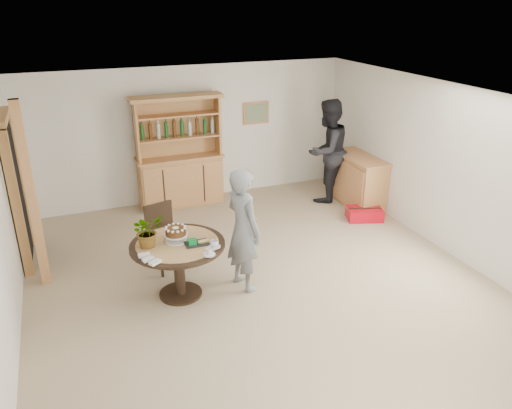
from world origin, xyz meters
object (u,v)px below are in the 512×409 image
object	(u,v)px
dining_table	(178,254)
adult_person	(327,151)
sideboard	(358,181)
red_suitcase	(364,214)
hutch	(180,169)
dining_chair	(163,232)
teen_boy	(243,230)

from	to	relation	value
dining_table	adult_person	distance (m)	4.06
sideboard	red_suitcase	xyz separation A→B (m)	(-0.24, -0.63, -0.37)
hutch	sideboard	xyz separation A→B (m)	(3.04, -1.24, -0.22)
dining_table	adult_person	bearing A→B (deg)	33.44
hutch	adult_person	world-z (taller)	hutch
hutch	red_suitcase	distance (m)	3.42
dining_table	dining_chair	distance (m)	0.83
dining_table	red_suitcase	distance (m)	3.79
dining_table	red_suitcase	world-z (taller)	dining_table
dining_chair	adult_person	xyz separation A→B (m)	(3.40, 1.40, 0.43)
hutch	red_suitcase	size ratio (longest dim) A/B	2.94
teen_boy	red_suitcase	size ratio (longest dim) A/B	2.41
sideboard	dining_chair	size ratio (longest dim) A/B	1.33
hutch	dining_chair	xyz separation A→B (m)	(-0.79, -2.20, -0.15)
hutch	sideboard	bearing A→B (deg)	-22.21
adult_person	hutch	bearing A→B (deg)	-39.74
teen_boy	adult_person	distance (m)	3.44
dining_chair	teen_boy	distance (m)	1.31
sideboard	dining_chair	world-z (taller)	dining_chair
sideboard	dining_table	bearing A→B (deg)	-154.86
dining_chair	teen_boy	size ratio (longest dim) A/B	0.56
dining_chair	teen_boy	world-z (taller)	teen_boy
dining_chair	red_suitcase	size ratio (longest dim) A/B	1.36
hutch	dining_chair	bearing A→B (deg)	-109.75
dining_table	hutch	bearing A→B (deg)	75.73
dining_table	teen_boy	xyz separation A→B (m)	(0.85, -0.10, 0.23)
teen_boy	red_suitcase	world-z (taller)	teen_boy
dining_table	dining_chair	size ratio (longest dim) A/B	1.27
dining_chair	hutch	bearing A→B (deg)	55.51
teen_boy	sideboard	bearing A→B (deg)	-71.67
hutch	adult_person	bearing A→B (deg)	-17.05
teen_boy	adult_person	bearing A→B (deg)	-61.53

